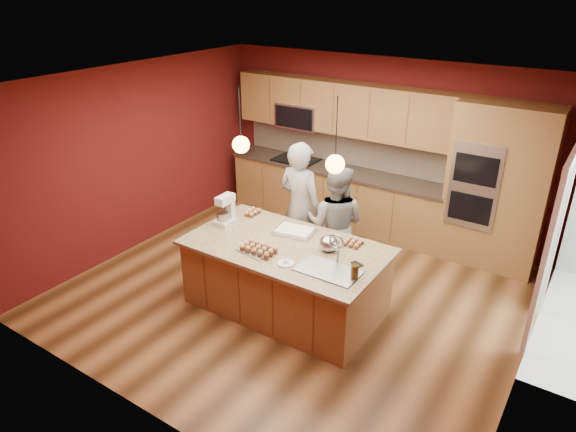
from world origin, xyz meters
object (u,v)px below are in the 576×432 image
Objects in this scene: mixing_bowl at (329,243)px; island at (287,276)px; stand_mixer at (225,212)px; person_left at (300,208)px; person_right at (335,225)px.

island is at bearing -160.42° from mixing_bowl.
stand_mixer reaches higher than mixing_bowl.
person_left is 0.55m from person_right.
mixing_bowl is at bearing 99.49° from person_right.
stand_mixer is at bearing 175.74° from island.
stand_mixer is (-0.60, -0.85, 0.12)m from person_left.
island is 0.72m from mixing_bowl.
mixing_bowl is at bearing 143.34° from person_left.
island is 1.45× the size of person_right.
mixing_bowl is at bearing 2.92° from stand_mixer.
island is 1.10m from person_left.
person_left is (-0.39, 0.92, 0.47)m from island.
person_right is (0.54, 0.00, -0.11)m from person_left.
mixing_bowl is at bearing 19.58° from island.
person_right is at bearing -175.42° from person_left.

